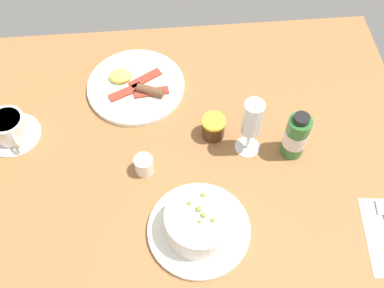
{
  "coord_description": "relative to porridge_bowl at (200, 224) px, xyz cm",
  "views": [
    {
      "loc": [
        -4.75,
        -58.83,
        93.48
      ],
      "look_at": [
        0.2,
        -1.49,
        4.39
      ],
      "focal_mm": 42.93,
      "sensor_mm": 36.0,
      "label": 1
    }
  ],
  "objects": [
    {
      "name": "ground_plane",
      "position": [
        -0.11,
        21.07,
        -5.37
      ],
      "size": [
        110.0,
        84.0,
        3.0
      ],
      "primitive_type": "cube",
      "color": "#9E6B3D"
    },
    {
      "name": "porridge_bowl",
      "position": [
        0.0,
        0.0,
        0.0
      ],
      "size": [
        22.17,
        22.17,
        8.84
      ],
      "color": "white",
      "rests_on": "ground_plane"
    },
    {
      "name": "coffee_cup",
      "position": [
        -42.92,
        28.61,
        -0.66
      ],
      "size": [
        13.06,
        13.06,
        6.78
      ],
      "color": "white",
      "rests_on": "ground_plane"
    },
    {
      "name": "creamer_jug",
      "position": [
        -11.25,
        16.14,
        -1.35
      ],
      "size": [
        4.35,
        5.29,
        5.43
      ],
      "color": "white",
      "rests_on": "ground_plane"
    },
    {
      "name": "wine_glass",
      "position": [
        13.53,
        20.35,
        6.97
      ],
      "size": [
        5.98,
        5.98,
        16.72
      ],
      "color": "white",
      "rests_on": "ground_plane"
    },
    {
      "name": "jam_jar",
      "position": [
        5.72,
        24.81,
        -0.89
      ],
      "size": [
        5.69,
        5.69,
        5.88
      ],
      "color": "#432713",
      "rests_on": "ground_plane"
    },
    {
      "name": "sauce_bottle_green",
      "position": [
        23.88,
        18.42,
        2.46
      ],
      "size": [
        5.45,
        5.45,
        13.77
      ],
      "color": "#337233",
      "rests_on": "ground_plane"
    },
    {
      "name": "breakfast_plate",
      "position": [
        -12.88,
        41.09,
        -2.96
      ],
      "size": [
        25.42,
        25.42,
        3.7
      ],
      "color": "white",
      "rests_on": "ground_plane"
    }
  ]
}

